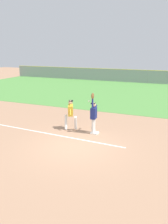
{
  "coord_description": "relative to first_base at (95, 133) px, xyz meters",
  "views": [
    {
      "loc": [
        4.35,
        -9.31,
        4.48
      ],
      "look_at": [
        -0.56,
        2.25,
        1.05
      ],
      "focal_mm": 37.49,
      "sensor_mm": 36.0,
      "label": 1
    }
  ],
  "objects": [
    {
      "name": "ground_plane",
      "position": [
        -0.21,
        -1.9,
        -0.04
      ],
      "size": [
        73.93,
        73.93,
        0.0
      ],
      "primitive_type": "plane",
      "color": "tan"
    },
    {
      "name": "outfield_grass",
      "position": [
        -0.21,
        12.51,
        -0.04
      ],
      "size": [
        41.52,
        16.14,
        0.01
      ],
      "primitive_type": "cube",
      "color": "#549342",
      "rests_on": "ground_plane"
    },
    {
      "name": "chalk_foul_line",
      "position": [
        -4.0,
        -0.9,
        -0.04
      ],
      "size": [
        11.99,
        0.7,
        0.01
      ],
      "primitive_type": "cube",
      "rotation": [
        0.0,
        0.0,
        -0.05
      ],
      "color": "white",
      "rests_on": "ground_plane"
    },
    {
      "name": "first_base",
      "position": [
        0.0,
        0.0,
        0.0
      ],
      "size": [
        0.39,
        0.39,
        0.08
      ],
      "primitive_type": "cube",
      "rotation": [
        0.0,
        0.0,
        -0.03
      ],
      "color": "white",
      "rests_on": "ground_plane"
    },
    {
      "name": "fielder",
      "position": [
        -0.07,
        -0.01,
        1.08
      ],
      "size": [
        0.29,
        0.9,
        2.28
      ],
      "rotation": [
        0.0,
        0.0,
        3.22
      ],
      "color": "silver",
      "rests_on": "ground_plane"
    },
    {
      "name": "runner",
      "position": [
        -1.48,
        0.08,
        0.96
      ],
      "size": [
        0.88,
        0.81,
        1.72
      ],
      "rotation": [
        0.0,
        0.0,
        0.39
      ],
      "color": "white",
      "rests_on": "ground_plane"
    },
    {
      "name": "baseball",
      "position": [
        -0.27,
        -0.19,
        1.79
      ],
      "size": [
        0.07,
        0.07,
        0.07
      ],
      "primitive_type": "sphere",
      "color": "white"
    },
    {
      "name": "outfield_fence",
      "position": [
        -0.21,
        20.58,
        0.83
      ],
      "size": [
        41.6,
        0.08,
        1.74
      ],
      "color": "#93999E",
      "rests_on": "ground_plane"
    },
    {
      "name": "parked_car_red",
      "position": [
        -10.55,
        25.44,
        0.63
      ],
      "size": [
        4.55,
        2.43,
        1.25
      ],
      "rotation": [
        0.0,
        0.0,
        0.09
      ],
      "color": "#B21E1E",
      "rests_on": "ground_plane"
    },
    {
      "name": "parked_car_tan",
      "position": [
        -5.28,
        25.55,
        0.63
      ],
      "size": [
        4.5,
        2.32,
        1.25
      ],
      "rotation": [
        0.0,
        0.0,
        -0.06
      ],
      "color": "tan",
      "rests_on": "ground_plane"
    },
    {
      "name": "parked_car_silver",
      "position": [
        0.91,
        24.91,
        0.63
      ],
      "size": [
        4.53,
        2.38,
        1.25
      ],
      "rotation": [
        0.0,
        0.0,
        0.08
      ],
      "color": "#B7B7BC",
      "rests_on": "ground_plane"
    }
  ]
}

